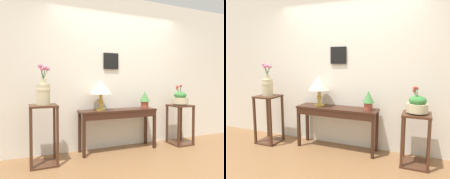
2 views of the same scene
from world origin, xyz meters
TOP-DOWN VIEW (x-y plane):
  - ground_plane at (0.00, 0.00)m, footprint 12.00×12.00m
  - back_wall_with_art at (-0.00, 1.35)m, footprint 9.00×0.13m
  - console_table at (-0.10, 1.05)m, footprint 1.38×0.36m
  - table_lamp at (-0.43, 1.08)m, footprint 0.38×0.38m
  - potted_plant_on_console at (0.44, 1.07)m, footprint 0.18×0.18m
  - pedestal_stand_left at (-1.37, 0.89)m, footprint 0.39×0.39m
  - flower_vase_tall_left at (-1.37, 0.89)m, footprint 0.20×0.20m
  - pedestal_stand_right at (1.17, 0.96)m, footprint 0.39×0.39m
  - planter_bowl_wide_right at (1.16, 0.96)m, footprint 0.29×0.29m

SIDE VIEW (x-z plane):
  - ground_plane at x=0.00m, z-range -0.01..0.00m
  - pedestal_stand_right at x=1.17m, z-range 0.00..0.77m
  - pedestal_stand_left at x=-1.37m, z-range 0.00..0.87m
  - console_table at x=-0.10m, z-range 0.26..0.99m
  - planter_bowl_wide_right at x=1.16m, z-range 0.70..1.09m
  - potted_plant_on_console at x=0.44m, z-range 0.74..1.05m
  - flower_vase_tall_left at x=-1.37m, z-range 0.78..1.37m
  - table_lamp at x=-0.43m, z-range 0.85..1.37m
  - back_wall_with_art at x=0.00m, z-range 0.00..2.80m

